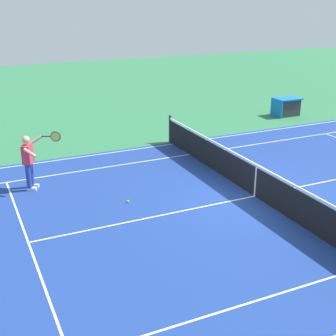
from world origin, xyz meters
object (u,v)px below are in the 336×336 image
Objects in this scene: tennis_player_near at (29,159)px; tennis_ball at (128,201)px; equipment_cart_tarped at (286,107)px; tennis_net at (256,180)px.

tennis_player_near is 3.25m from tennis_ball.
tennis_ball is 0.05× the size of equipment_cart_tarped.
tennis_net is 3.69m from tennis_ball.
equipment_cart_tarped is at bearing -133.05° from tennis_net.
equipment_cart_tarped is (-6.85, -7.33, -0.05)m from tennis_net.
tennis_player_near reaches higher than equipment_cart_tarped.
equipment_cart_tarped is at bearing -149.09° from tennis_ball.
tennis_player_near is 13.24m from equipment_cart_tarped.
tennis_ball is (3.48, -1.14, -0.46)m from tennis_net.
tennis_player_near reaches higher than tennis_net.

